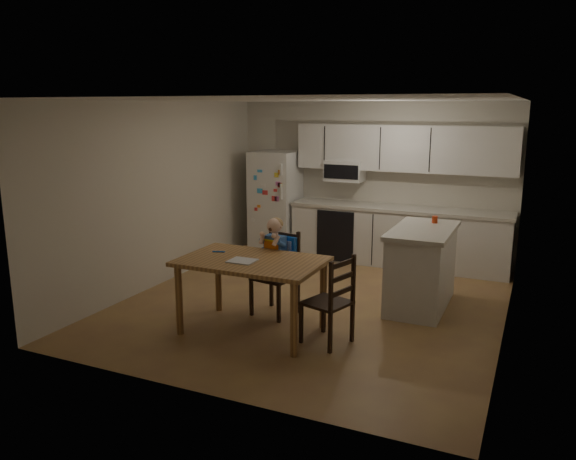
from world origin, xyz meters
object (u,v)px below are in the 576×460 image
Objects in this scene: refrigerator at (276,202)px; kitchen_island at (421,267)px; red_cup at (435,220)px; dining_table at (252,269)px; chair_booster at (277,256)px; chair_side at (335,295)px.

kitchen_island is at bearing -31.17° from refrigerator.
red_cup is (0.07, 0.38, 0.53)m from kitchen_island.
dining_table is (1.27, -3.24, -0.14)m from refrigerator.
refrigerator reaches higher than chair_booster.
red_cup is 0.06× the size of dining_table.
kitchen_island is (2.79, -1.69, -0.35)m from refrigerator.
kitchen_island is 1.41× the size of chair_side.
chair_side is at bearing -22.19° from chair_booster.
red_cup is at bearing 50.75° from dining_table.
dining_table is at bearing -68.61° from refrigerator.
red_cup reaches higher than dining_table.
chair_side is at bearing -55.54° from refrigerator.
kitchen_island is 15.13× the size of red_cup.
refrigerator is 3.28m from kitchen_island.
kitchen_island is 0.66m from red_cup.
red_cup is 2.52m from dining_table.
dining_table is at bearing -71.47° from chair_side.
chair_side is at bearing -110.56° from kitchen_island.
refrigerator is at bearing 111.39° from dining_table.
chair_booster is 1.12m from chair_side.
dining_table is 1.30× the size of chair_booster.
dining_table is 1.60× the size of chair_side.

